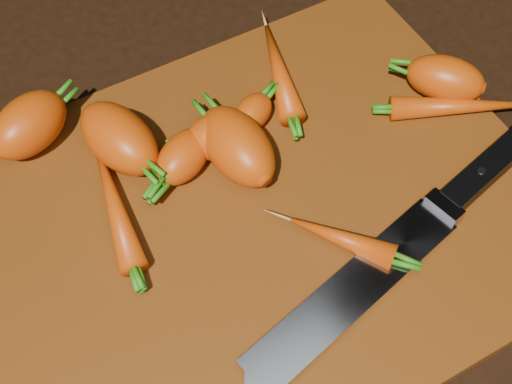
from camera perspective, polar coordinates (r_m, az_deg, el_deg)
ground at (r=0.64m, az=0.44°, el=-2.38°), size 2.00×2.00×0.01m
cutting_board at (r=0.63m, az=0.45°, el=-1.87°), size 0.50×0.40×0.01m
carrot_0 at (r=0.68m, az=-17.71°, el=5.15°), size 0.09×0.08×0.05m
carrot_1 at (r=0.64m, az=-2.75°, el=4.55°), size 0.08×0.06×0.05m
carrot_2 at (r=0.65m, az=-10.90°, el=4.24°), size 0.07×0.10×0.05m
carrot_3 at (r=0.63m, az=-1.52°, el=3.68°), size 0.06×0.10×0.05m
carrot_4 at (r=0.64m, az=-5.84°, el=2.84°), size 0.07×0.06×0.04m
carrot_5 at (r=0.67m, az=-0.28°, el=6.36°), size 0.06×0.05×0.03m
carrot_6 at (r=0.71m, az=14.91°, el=8.75°), size 0.08×0.09×0.04m
carrot_7 at (r=0.71m, az=1.85°, el=9.70°), size 0.06×0.13×0.03m
carrot_8 at (r=0.71m, az=16.16°, el=6.61°), size 0.13×0.08×0.02m
carrot_9 at (r=0.60m, az=6.86°, el=-3.73°), size 0.07×0.09×0.02m
carrot_10 at (r=0.63m, az=-11.28°, el=-0.87°), size 0.04×0.14×0.02m
knife at (r=0.59m, az=9.14°, el=-6.54°), size 0.35×0.11×0.02m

